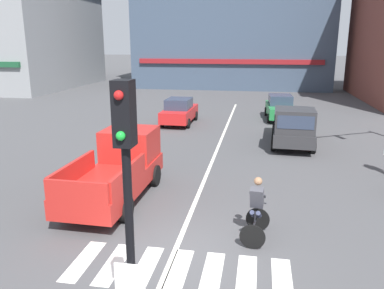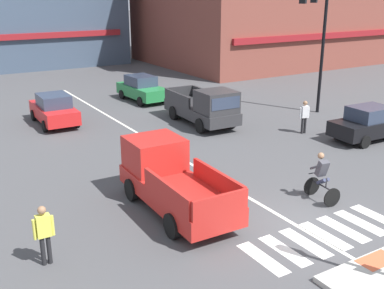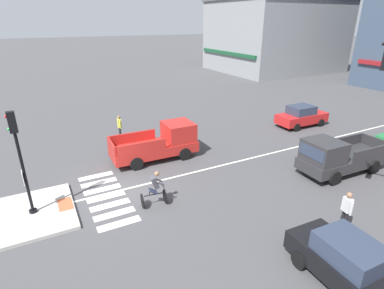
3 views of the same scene
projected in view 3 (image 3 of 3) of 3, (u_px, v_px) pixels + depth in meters
name	position (u px, v px, depth m)	size (l,w,h in m)	color
ground_plane	(121.00, 193.00, 14.84)	(300.00, 300.00, 0.00)	#474749
traffic_island	(34.00, 213.00, 13.15)	(3.91, 3.29, 0.15)	#B2AFA8
tactile_pad_front	(65.00, 204.00, 13.68)	(1.10, 0.60, 0.01)	#DB5B38
signal_pole	(20.00, 155.00, 12.09)	(0.44, 0.38, 4.50)	black
crosswalk_stripe_a	(96.00, 176.00, 16.43)	(0.44, 1.80, 0.01)	silver
crosswalk_stripe_b	(99.00, 182.00, 15.80)	(0.44, 1.80, 0.01)	silver
crosswalk_stripe_c	(102.00, 189.00, 15.16)	(0.44, 1.80, 0.01)	silver
crosswalk_stripe_d	(106.00, 197.00, 14.52)	(0.44, 1.80, 0.01)	silver
crosswalk_stripe_e	(110.00, 205.00, 13.88)	(0.44, 1.80, 0.01)	silver
crosswalk_stripe_f	(114.00, 214.00, 13.25)	(0.44, 1.80, 0.01)	silver
crosswalk_stripe_g	(119.00, 224.00, 12.61)	(0.44, 1.80, 0.01)	silver
lane_centre_line	(274.00, 152.00, 19.36)	(0.14, 28.00, 0.01)	silver
building_corner_left	(275.00, 34.00, 49.09)	(15.76, 18.54, 11.19)	gray
car_red_westbound_distant	(301.00, 116.00, 23.91)	(1.90, 4.13, 1.64)	red
car_black_cross_right	(351.00, 266.00, 9.39)	(4.17, 1.98, 1.64)	black
pickup_truck_red_westbound_near	(162.00, 143.00, 18.29)	(2.14, 5.14, 2.08)	red
pickup_truck_charcoal_eastbound_far	(337.00, 157.00, 16.42)	(2.23, 5.18, 2.08)	#2D2D30
cyclist	(155.00, 188.00, 13.59)	(0.78, 1.16, 1.68)	black
pedestrian_at_curb_left	(119.00, 125.00, 21.35)	(0.55, 0.23, 1.67)	black
pedestrian_waiting_far_side	(347.00, 208.00, 11.97)	(0.54, 0.29, 1.67)	black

